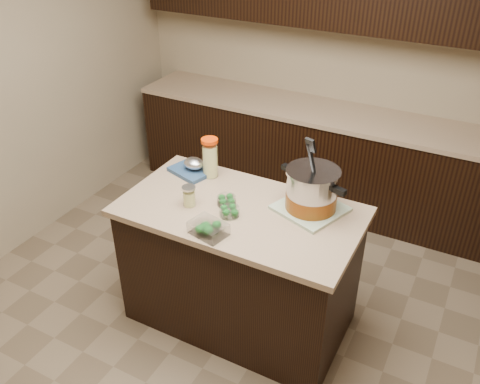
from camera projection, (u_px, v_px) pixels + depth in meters
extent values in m
plane|color=brown|center=(240.00, 316.00, 3.54)|extent=(4.00, 4.00, 0.00)
cube|color=tan|center=(349.00, 50.00, 4.33)|extent=(4.00, 0.04, 2.70)
cube|color=black|center=(328.00, 160.00, 4.59)|extent=(3.60, 0.60, 0.86)
cube|color=tan|center=(333.00, 114.00, 4.35)|extent=(3.60, 0.63, 0.04)
cube|color=black|center=(240.00, 269.00, 3.31)|extent=(1.40, 0.75, 0.86)
cube|color=tan|center=(240.00, 212.00, 3.07)|extent=(1.46, 0.81, 0.04)
cube|color=#5E8157|center=(310.00, 208.00, 3.05)|extent=(0.46, 0.46, 0.02)
cylinder|color=#B7B7BC|center=(312.00, 190.00, 2.98)|extent=(0.37, 0.37, 0.24)
cylinder|color=brown|center=(311.00, 200.00, 3.02)|extent=(0.38, 0.38, 0.10)
cylinder|color=#B7B7BC|center=(313.00, 171.00, 2.92)|extent=(0.40, 0.40, 0.02)
cube|color=black|center=(288.00, 168.00, 3.06)|extent=(0.08, 0.06, 0.03)
cube|color=black|center=(340.00, 191.00, 2.83)|extent=(0.08, 0.06, 0.03)
cylinder|color=black|center=(312.00, 164.00, 2.86)|extent=(0.06, 0.13, 0.29)
cylinder|color=#D0D07F|center=(210.00, 161.00, 3.35)|extent=(0.13, 0.13, 0.22)
cylinder|color=white|center=(210.00, 159.00, 3.34)|extent=(0.14, 0.14, 0.25)
cylinder|color=red|center=(209.00, 141.00, 3.27)|extent=(0.15, 0.15, 0.02)
cylinder|color=#D0D07F|center=(189.00, 199.00, 3.08)|extent=(0.07, 0.07, 0.09)
cylinder|color=white|center=(189.00, 197.00, 3.07)|extent=(0.08, 0.08, 0.12)
cylinder|color=silver|center=(189.00, 187.00, 3.03)|extent=(0.09, 0.09, 0.02)
cylinder|color=silver|center=(226.00, 201.00, 3.09)|extent=(0.15, 0.15, 0.05)
cylinder|color=silver|center=(230.00, 211.00, 2.99)|extent=(0.15, 0.15, 0.06)
cube|color=silver|center=(208.00, 228.00, 2.83)|extent=(0.23, 0.19, 0.07)
cube|color=navy|center=(192.00, 170.00, 3.44)|extent=(0.33, 0.29, 0.03)
ellipsoid|color=silver|center=(194.00, 164.00, 3.40)|extent=(0.14, 0.12, 0.08)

